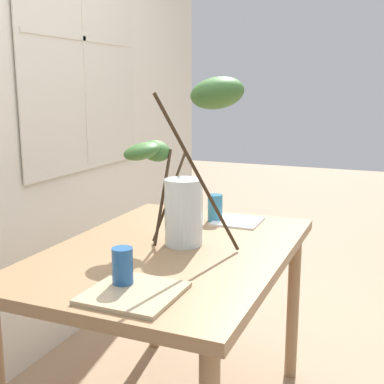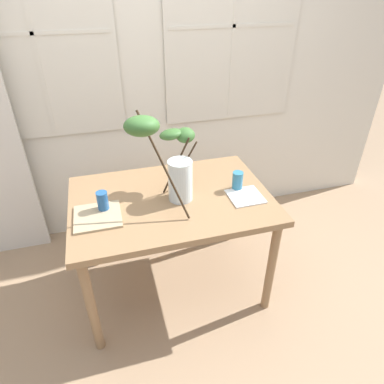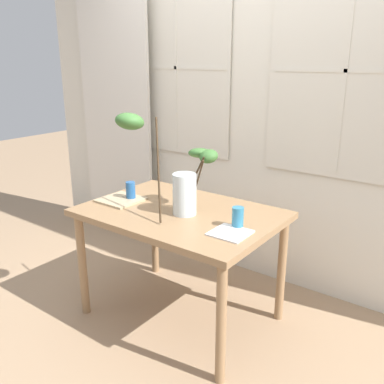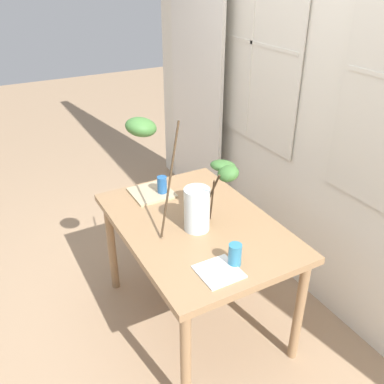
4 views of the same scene
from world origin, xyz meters
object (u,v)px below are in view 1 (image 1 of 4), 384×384
at_px(drinking_glass_blue_right, 215,208).
at_px(plate_square_right, 238,221).
at_px(dining_table, 172,269).
at_px(vase_with_branches, 183,179).
at_px(drinking_glass_blue_left, 123,268).
at_px(plate_square_left, 134,293).

height_order(drinking_glass_blue_right, plate_square_right, drinking_glass_blue_right).
bearing_deg(drinking_glass_blue_right, dining_table, 177.63).
relative_size(vase_with_branches, plate_square_right, 3.20).
bearing_deg(drinking_glass_blue_right, vase_with_branches, -176.65).
height_order(drinking_glass_blue_left, plate_square_left, drinking_glass_blue_left).
height_order(dining_table, drinking_glass_blue_right, drinking_glass_blue_right).
bearing_deg(drinking_glass_blue_left, drinking_glass_blue_right, 0.65).
distance_m(vase_with_branches, drinking_glass_blue_left, 0.46).
xyz_separation_m(vase_with_branches, plate_square_left, (-0.46, -0.04, -0.26)).
distance_m(dining_table, vase_with_branches, 0.35).
bearing_deg(plate_square_left, drinking_glass_blue_left, 56.34).
xyz_separation_m(drinking_glass_blue_left, plate_square_right, (0.85, -0.09, -0.06)).
height_order(drinking_glass_blue_left, drinking_glass_blue_right, drinking_glass_blue_left).
bearing_deg(vase_with_branches, dining_table, 103.18).
distance_m(drinking_glass_blue_right, plate_square_left, 0.88).
relative_size(drinking_glass_blue_right, plate_square_right, 0.60).
distance_m(vase_with_branches, plate_square_right, 0.51).
relative_size(vase_with_branches, drinking_glass_blue_left, 5.19).
bearing_deg(vase_with_branches, drinking_glass_blue_left, 177.91).
xyz_separation_m(dining_table, plate_square_left, (-0.45, -0.09, 0.09)).
distance_m(drinking_glass_blue_left, plate_square_right, 0.86).
bearing_deg(drinking_glass_blue_right, drinking_glass_blue_left, -179.35).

